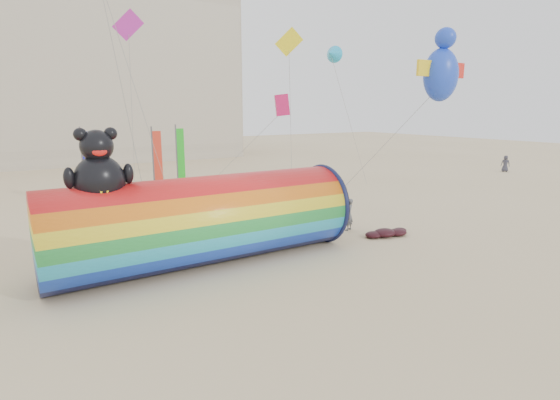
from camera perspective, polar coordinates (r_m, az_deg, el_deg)
ground at (r=18.13m, az=1.21°, el=-8.44°), size 160.00×160.00×0.00m
windsock_assembly at (r=18.14m, az=-9.81°, el=-2.32°), size 12.44×3.79×5.74m
kite_handler at (r=23.18m, az=8.97°, el=-1.88°), size 0.74×0.63×1.71m
fabric_bundle at (r=22.69m, az=13.80°, el=-4.16°), size 2.62×1.35×0.41m
festival_banners at (r=31.09m, az=-17.42°, el=4.52°), size 7.20×2.99×5.20m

